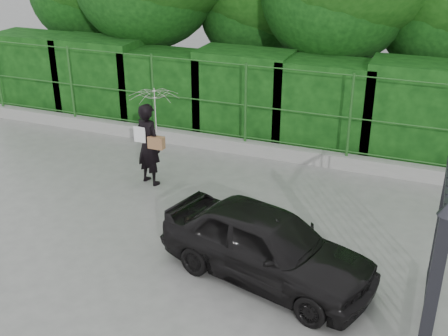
% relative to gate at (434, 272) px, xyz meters
% --- Properties ---
extents(ground, '(80.00, 80.00, 0.00)m').
position_rel_gate_xyz_m(ground, '(-4.60, 0.72, -1.19)').
color(ground, gray).
extents(kerb, '(14.00, 0.25, 0.30)m').
position_rel_gate_xyz_m(kerb, '(-4.60, 5.22, -1.04)').
color(kerb, '#9E9E99').
rests_on(kerb, ground).
extents(fence, '(14.13, 0.06, 1.80)m').
position_rel_gate_xyz_m(fence, '(-4.38, 5.22, 0.01)').
color(fence, '#245A20').
rests_on(fence, kerb).
extents(hedge, '(14.20, 1.20, 2.20)m').
position_rel_gate_xyz_m(hedge, '(-4.60, 6.22, -0.15)').
color(hedge, black).
rests_on(hedge, ground).
extents(gate, '(0.22, 2.33, 2.36)m').
position_rel_gate_xyz_m(gate, '(0.00, 0.00, 0.00)').
color(gate, '#26262D').
rests_on(gate, ground).
extents(woman, '(0.99, 0.99, 1.99)m').
position_rel_gate_xyz_m(woman, '(-5.37, 3.10, 0.12)').
color(woman, black).
rests_on(woman, ground).
extents(car, '(3.55, 2.15, 1.13)m').
position_rel_gate_xyz_m(car, '(-2.29, 0.81, -0.62)').
color(car, black).
rests_on(car, ground).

